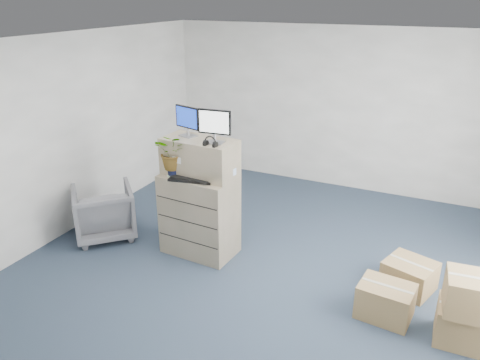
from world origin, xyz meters
name	(u,v)px	position (x,y,z in m)	size (l,w,h in m)	color
ground	(252,282)	(0.00, 0.00, 0.00)	(7.00, 7.00, 0.00)	#29364A
wall_back	(334,109)	(0.00, 3.51, 1.40)	(6.00, 0.02, 2.80)	beige
filing_cabinet_lower	(199,214)	(-0.94, 0.38, 0.55)	(0.95, 0.58, 1.11)	gray
filing_cabinet_upper	(200,157)	(-0.94, 0.43, 1.34)	(0.95, 0.47, 0.47)	gray
monitor_left	(187,120)	(-1.13, 0.48, 1.80)	(0.39, 0.20, 0.39)	#99999E
monitor_right	(214,124)	(-0.69, 0.38, 1.81)	(0.42, 0.18, 0.42)	#99999E
headphones	(210,142)	(-0.67, 0.25, 1.63)	(0.17, 0.17, 0.02)	black
keyboard	(192,179)	(-0.94, 0.22, 1.12)	(0.56, 0.23, 0.03)	black
mouse	(215,183)	(-0.62, 0.23, 1.12)	(0.09, 0.06, 0.03)	silver
water_bottle	(207,166)	(-0.82, 0.40, 1.26)	(0.09, 0.09, 0.30)	#989CA1
phone_dock	(194,170)	(-1.02, 0.43, 1.16)	(0.07, 0.06, 0.16)	silver
external_drive	(225,175)	(-0.60, 0.47, 1.13)	(0.19, 0.14, 0.06)	black
tissue_box	(226,171)	(-0.58, 0.46, 1.21)	(0.24, 0.12, 0.09)	#3B79CA
potted_plant	(174,156)	(-1.22, 0.27, 1.36)	(0.44, 0.49, 0.45)	#A8C7A0
office_chair	(104,210)	(-2.40, 0.18, 0.41)	(0.80, 0.75, 0.82)	slate
cardboard_boxes	(430,299)	(1.99, 0.14, 0.28)	(1.37, 1.32, 0.79)	#977D49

